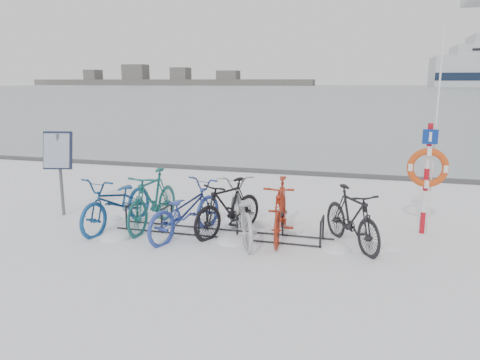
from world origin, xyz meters
TOP-DOWN VIEW (x-y plane):
  - ground at (0.00, 0.00)m, footprint 900.00×900.00m
  - ice_sheet at (0.00, 155.00)m, footprint 400.00×298.00m
  - quay_edge at (0.00, 5.90)m, footprint 400.00×0.25m
  - bike_rack at (0.00, 0.00)m, footprint 4.00×0.48m
  - info_board at (-3.56, 0.29)m, footprint 0.62×0.35m
  - lifebuoy_station at (3.52, 1.00)m, footprint 0.70×0.22m
  - shoreline at (-122.02, 260.00)m, footprint 180.00×12.00m
  - bike_0 at (-2.03, -0.10)m, footprint 0.99×2.09m
  - bike_1 at (-1.39, 0.07)m, footprint 0.61×1.91m
  - bike_2 at (-0.61, -0.22)m, footprint 1.24×2.04m
  - bike_3 at (0.09, 0.12)m, footprint 1.20×1.76m
  - bike_4 at (0.38, -0.10)m, footprint 1.48×2.11m
  - bike_5 at (1.05, 0.12)m, footprint 0.68×1.86m
  - bike_6 at (2.29, 0.05)m, footprint 1.35×1.71m
  - snow_drifts at (0.03, -0.04)m, footprint 5.80×1.97m

SIDE VIEW (x-z plane):
  - ground at x=0.00m, z-range 0.00..0.00m
  - snow_drifts at x=0.03m, z-range -0.11..0.11m
  - ice_sheet at x=0.00m, z-range 0.00..0.02m
  - quay_edge at x=0.00m, z-range 0.00..0.10m
  - bike_rack at x=0.00m, z-range -0.05..0.41m
  - bike_2 at x=-0.61m, z-range 0.00..1.01m
  - bike_3 at x=0.09m, z-range 0.00..1.04m
  - bike_6 at x=2.29m, z-range 0.00..1.04m
  - bike_4 at x=0.38m, z-range 0.00..1.05m
  - bike_0 at x=-2.03m, z-range 0.00..1.06m
  - bike_5 at x=1.05m, z-range 0.00..1.09m
  - bike_1 at x=-1.39m, z-range 0.00..1.13m
  - lifebuoy_station at x=3.52m, z-range -0.60..3.06m
  - info_board at x=-3.56m, z-range 0.39..2.13m
  - shoreline at x=-122.02m, z-range -1.96..7.54m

